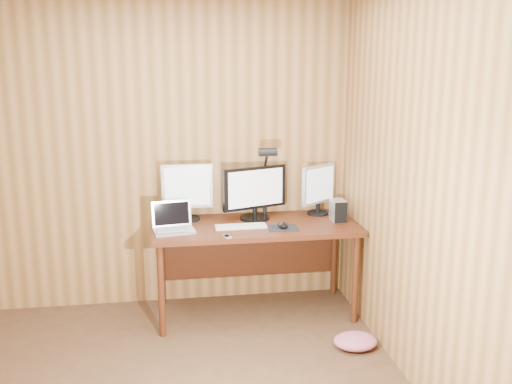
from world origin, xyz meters
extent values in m
plane|color=#A1703A|center=(0.00, 2.00, 1.25)|extent=(4.00, 0.00, 4.00)
plane|color=#A1703A|center=(1.75, 0.00, 1.25)|extent=(0.00, 4.00, 4.00)
cube|color=#471F0E|center=(0.93, 1.63, 0.73)|extent=(1.60, 0.70, 0.04)
cube|color=#471F0E|center=(0.93, 1.95, 0.45)|extent=(1.48, 0.02, 0.51)
cylinder|color=#471F0E|center=(0.19, 1.34, 0.35)|extent=(0.05, 0.05, 0.71)
cylinder|color=#471F0E|center=(0.19, 1.92, 0.35)|extent=(0.05, 0.05, 0.71)
cylinder|color=#471F0E|center=(1.67, 1.34, 0.35)|extent=(0.05, 0.05, 0.71)
cylinder|color=#471F0E|center=(1.67, 1.92, 0.35)|extent=(0.05, 0.05, 0.71)
cylinder|color=black|center=(0.95, 1.77, 0.76)|extent=(0.24, 0.24, 0.02)
cylinder|color=black|center=(0.95, 1.77, 0.81)|extent=(0.04, 0.04, 0.07)
cube|color=black|center=(0.95, 1.77, 1.01)|extent=(0.53, 0.21, 0.34)
cube|color=white|center=(0.96, 1.75, 1.01)|extent=(0.46, 0.16, 0.29)
cylinder|color=black|center=(0.41, 1.82, 0.76)|extent=(0.19, 0.19, 0.02)
cylinder|color=black|center=(0.41, 1.82, 0.81)|extent=(0.04, 0.04, 0.08)
cube|color=silver|center=(0.41, 1.82, 1.03)|extent=(0.40, 0.05, 0.35)
cube|color=white|center=(0.41, 1.80, 1.03)|extent=(0.35, 0.01, 0.30)
cylinder|color=black|center=(1.49, 1.84, 0.76)|extent=(0.17, 0.17, 0.02)
cylinder|color=black|center=(1.49, 1.84, 0.81)|extent=(0.03, 0.03, 0.08)
cube|color=silver|center=(1.49, 1.84, 1.01)|extent=(0.32, 0.24, 0.32)
cube|color=white|center=(1.50, 1.82, 1.01)|extent=(0.27, 0.19, 0.27)
cube|color=silver|center=(0.30, 1.52, 0.76)|extent=(0.33, 0.25, 0.02)
cube|color=silver|center=(0.28, 1.62, 0.87)|extent=(0.30, 0.09, 0.20)
cube|color=black|center=(0.28, 1.62, 0.87)|extent=(0.26, 0.07, 0.16)
cube|color=#B2B2B7|center=(0.30, 1.52, 0.77)|extent=(0.27, 0.16, 0.00)
cube|color=white|center=(0.81, 1.55, 0.76)|extent=(0.40, 0.13, 0.02)
cube|color=white|center=(0.81, 1.55, 0.77)|extent=(0.37, 0.10, 0.00)
cube|color=black|center=(1.12, 1.49, 0.75)|extent=(0.23, 0.19, 0.00)
ellipsoid|color=black|center=(1.12, 1.49, 0.77)|extent=(0.08, 0.12, 0.04)
cube|color=silver|center=(1.60, 1.62, 0.84)|extent=(0.11, 0.15, 0.17)
cube|color=black|center=(1.60, 1.55, 0.84)|extent=(0.10, 0.01, 0.17)
cube|color=silver|center=(0.68, 1.32, 0.76)|extent=(0.06, 0.10, 0.01)
cube|color=black|center=(0.68, 1.32, 0.76)|extent=(0.05, 0.06, 0.00)
cylinder|color=black|center=(1.69, 1.88, 0.81)|extent=(0.05, 0.05, 0.11)
cube|color=black|center=(1.04, 1.86, 0.74)|extent=(0.05, 0.06, 0.06)
cylinder|color=black|center=(1.04, 1.86, 0.95)|extent=(0.03, 0.03, 0.40)
sphere|color=black|center=(1.04, 1.86, 1.15)|extent=(0.04, 0.04, 0.04)
cylinder|color=black|center=(1.04, 1.80, 1.23)|extent=(0.02, 0.14, 0.17)
cylinder|color=black|center=(1.04, 1.71, 1.31)|extent=(0.14, 0.07, 0.07)
camera|label=1|loc=(0.28, -2.62, 2.01)|focal=40.00mm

